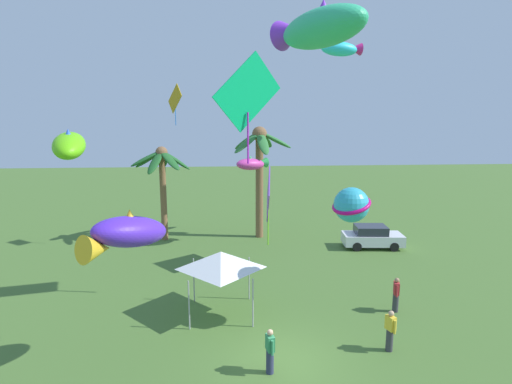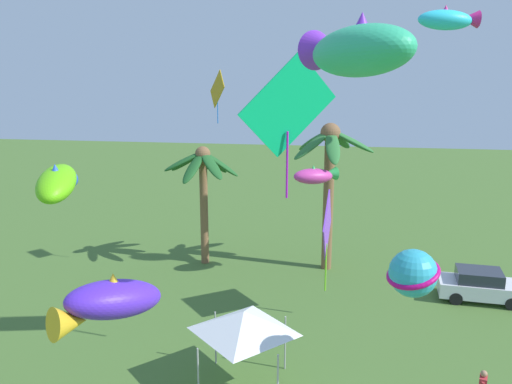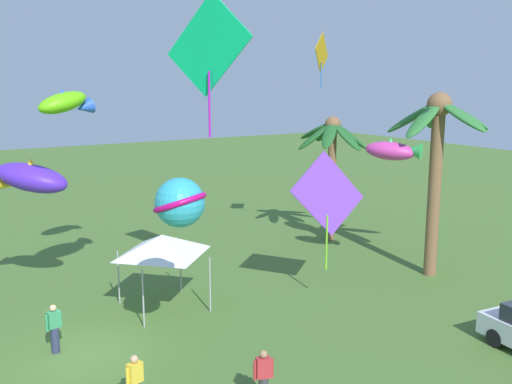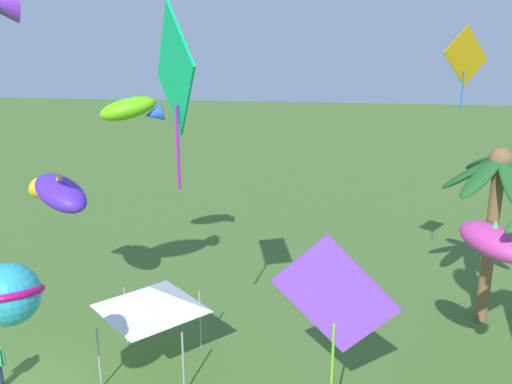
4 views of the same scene
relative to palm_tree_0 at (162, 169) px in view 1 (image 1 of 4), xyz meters
name	(u,v)px [view 1 (image 1 of 4)]	position (x,y,z in m)	size (l,w,h in m)	color
ground_plane	(283,361)	(6.38, -15.16, -5.11)	(120.00, 120.00, 0.00)	#476B2D
palm_tree_0	(162,169)	(0.00, 0.00, 0.00)	(4.15, 3.94, 6.65)	brown
palm_tree_1	(260,157)	(6.83, 0.14, 0.77)	(4.40, 4.44, 8.00)	brown
parked_car_0	(372,237)	(14.13, -2.95, -4.36)	(4.04, 2.05, 1.51)	silver
spectator_0	(270,351)	(5.83, -15.79, -4.30)	(0.30, 0.54, 1.59)	#2D3351
spectator_1	(396,294)	(11.91, -11.87, -4.30)	(0.33, 0.53, 1.59)	#38383D
spectator_2	(390,330)	(10.40, -14.82, -4.30)	(0.33, 0.53, 1.59)	#38383D
festival_tent	(221,260)	(4.16, -11.40, -2.64)	(2.86, 2.86, 2.85)	#9E9EA3
kite_diamond_0	(268,196)	(6.83, -5.76, -0.93)	(0.33, 3.32, 4.64)	#8A44E3
kite_fish_1	(342,49)	(11.85, -2.04, 7.77)	(2.81, 1.54, 1.12)	#2CDAF1
kite_diamond_2	(175,99)	(1.29, -1.85, 4.62)	(1.06, 1.58, 2.61)	#BD8D0C
kite_fish_3	(70,146)	(-1.07, -13.32, 2.45)	(1.63, 2.67, 1.27)	#62CF13
kite_fish_4	(126,233)	(1.24, -15.46, -0.20)	(2.90, 3.20, 1.52)	#4F26CD
kite_fish_5	(252,164)	(6.18, -1.77, 0.47)	(2.48, 2.02, 1.00)	#D23A9C
kite_diamond_6	(248,94)	(5.44, -10.01, 4.46)	(3.11, 1.74, 4.88)	#0BC771
kite_fish_7	(318,28)	(7.37, -14.92, 6.18)	(3.13, 3.69, 1.52)	#30BE80
kite_ball_8	(351,205)	(9.33, -12.97, 0.06)	(2.10, 2.10, 1.39)	#2DA8C6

